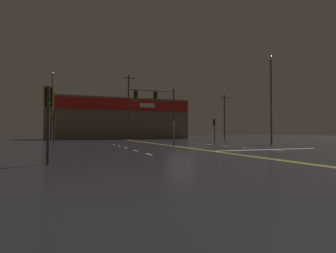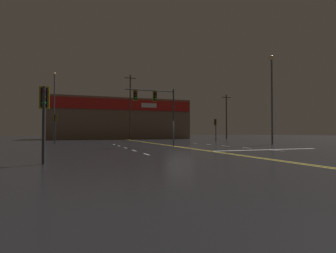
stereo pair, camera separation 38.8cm
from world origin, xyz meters
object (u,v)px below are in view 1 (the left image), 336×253
Objects in this scene: traffic_signal_median at (155,102)px; streetlight_near_right at (52,98)px; traffic_signal_corner_southwest at (48,107)px; traffic_signal_corner_northeast at (214,125)px; streetlight_far_left at (271,88)px; traffic_signal_corner_northwest at (54,122)px.

traffic_signal_median is 25.83m from streetlight_near_right.
traffic_signal_corner_northeast is at bearing 46.32° from traffic_signal_corner_southwest.
traffic_signal_median is at bearing -139.91° from traffic_signal_corner_northeast.
traffic_signal_corner_southwest is 0.33× the size of streetlight_far_left.
traffic_signal_corner_northwest is 1.06× the size of traffic_signal_corner_northeast.
streetlight_far_left is at bearing 27.25° from traffic_signal_corner_southwest.
streetlight_near_right is at bearing 114.09° from traffic_signal_median.
traffic_signal_corner_northeast is (12.89, 10.85, -1.80)m from traffic_signal_median.
traffic_signal_corner_northwest is (-9.49, 10.81, -1.64)m from traffic_signal_median.
traffic_signal_corner_southwest is 25.64m from streetlight_far_left.
streetlight_near_right is at bearing 136.40° from streetlight_far_left.
traffic_signal_corner_southwest is (-8.47, -11.52, -1.82)m from traffic_signal_median.
traffic_signal_median is 1.66× the size of traffic_signal_corner_southwest.
traffic_signal_corner_northwest reaches higher than traffic_signal_corner_southwest.
traffic_signal_median is 14.41m from traffic_signal_corner_southwest.
streetlight_far_left reaches higher than traffic_signal_median.
streetlight_far_left is at bearing -24.50° from traffic_signal_corner_northwest.
traffic_signal_corner_northwest is at bearing 155.50° from streetlight_far_left.
streetlight_near_right is (-2.01, 34.95, 4.62)m from traffic_signal_corner_southwest.
traffic_signal_corner_southwest is at bearing -126.32° from traffic_signal_median.
traffic_signal_median is 1.55× the size of traffic_signal_corner_northwest.
traffic_signal_median reaches higher than traffic_signal_corner_northeast.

